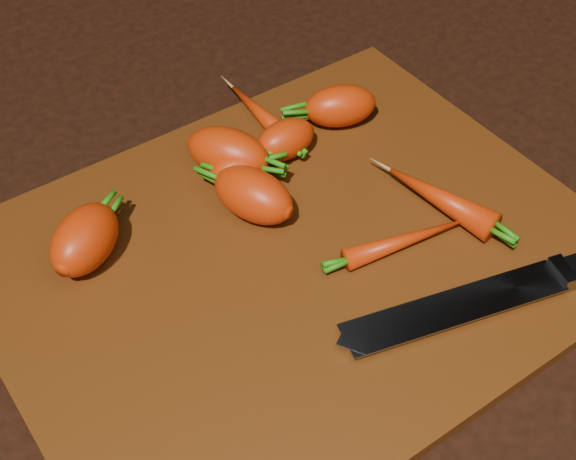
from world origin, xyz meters
TOP-DOWN VIEW (x-y plane):
  - ground at (0.00, 0.00)m, footprint 2.00×2.00m
  - cutting_board at (0.00, 0.00)m, footprint 0.50×0.40m
  - carrot_0 at (-0.15, 0.09)m, footprint 0.09×0.08m
  - carrot_1 at (0.01, 0.12)m, footprint 0.08×0.09m
  - carrot_2 at (-0.00, 0.06)m, footprint 0.07×0.09m
  - carrot_3 at (0.07, 0.11)m, footprint 0.06×0.04m
  - carrot_4 at (0.01, 0.10)m, footprint 0.06×0.05m
  - carrot_5 at (0.14, 0.12)m, footprint 0.08×0.07m
  - carrot_6 at (0.07, 0.16)m, footprint 0.03×0.11m
  - carrot_7 at (0.08, -0.05)m, footprint 0.11×0.04m
  - carrot_8 at (0.13, -0.03)m, footprint 0.05×0.11m
  - knife at (0.08, -0.13)m, footprint 0.30×0.10m

SIDE VIEW (x-z plane):
  - ground at x=0.00m, z-range -0.01..0.00m
  - cutting_board at x=0.00m, z-range 0.00..0.01m
  - knife at x=0.08m, z-range 0.01..0.03m
  - carrot_7 at x=0.08m, z-range 0.01..0.03m
  - carrot_6 at x=0.07m, z-range 0.01..0.03m
  - carrot_8 at x=0.13m, z-range 0.01..0.04m
  - carrot_4 at x=0.01m, z-range 0.01..0.05m
  - carrot_3 at x=0.07m, z-range 0.01..0.05m
  - carrot_5 at x=0.14m, z-range 0.01..0.05m
  - carrot_2 at x=0.00m, z-range 0.01..0.06m
  - carrot_1 at x=0.01m, z-range 0.01..0.06m
  - carrot_0 at x=-0.15m, z-range 0.01..0.06m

